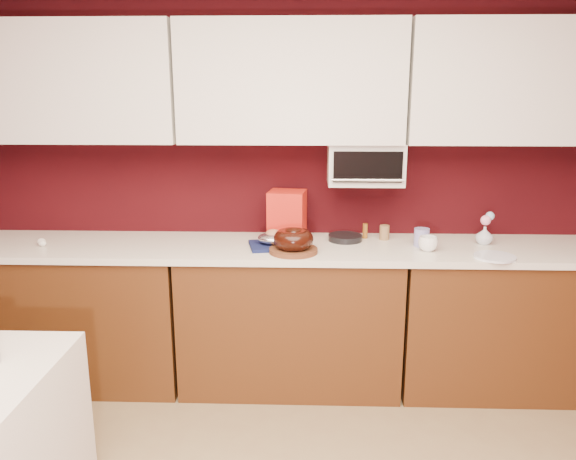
% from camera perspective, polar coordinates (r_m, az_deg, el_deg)
% --- Properties ---
extents(wall_back, '(4.00, 0.02, 2.50)m').
position_cam_1_polar(wall_back, '(3.60, 0.38, 5.14)').
color(wall_back, '#32060A').
rests_on(wall_back, floor).
extents(base_cabinet_left, '(1.31, 0.58, 0.86)m').
position_cam_1_polar(base_cabinet_left, '(3.81, -20.48, -8.10)').
color(base_cabinet_left, '#512A10').
rests_on(base_cabinet_left, floor).
extents(base_cabinet_center, '(1.31, 0.58, 0.86)m').
position_cam_1_polar(base_cabinet_center, '(3.53, 0.22, -8.92)').
color(base_cabinet_center, '#512A10').
rests_on(base_cabinet_center, floor).
extents(base_cabinet_right, '(1.31, 0.58, 0.86)m').
position_cam_1_polar(base_cabinet_right, '(3.74, 21.34, -8.59)').
color(base_cabinet_right, '#512A10').
rests_on(base_cabinet_right, floor).
extents(countertop, '(4.00, 0.62, 0.04)m').
position_cam_1_polar(countertop, '(3.38, 0.22, -1.89)').
color(countertop, silver).
rests_on(countertop, base_cabinet_center).
extents(upper_cabinet_left, '(1.31, 0.33, 0.70)m').
position_cam_1_polar(upper_cabinet_left, '(3.68, -21.56, 13.76)').
color(upper_cabinet_left, white).
rests_on(upper_cabinet_left, wall_back).
extents(upper_cabinet_center, '(1.31, 0.33, 0.70)m').
position_cam_1_polar(upper_cabinet_center, '(3.39, 0.32, 14.75)').
color(upper_cabinet_center, white).
rests_on(upper_cabinet_center, wall_back).
extents(upper_cabinet_right, '(1.31, 0.33, 0.70)m').
position_cam_1_polar(upper_cabinet_right, '(3.61, 22.64, 13.67)').
color(upper_cabinet_right, white).
rests_on(upper_cabinet_right, wall_back).
extents(toaster_oven, '(0.45, 0.30, 0.25)m').
position_cam_1_polar(toaster_oven, '(3.46, 7.84, 6.73)').
color(toaster_oven, white).
rests_on(toaster_oven, upper_cabinet_center).
extents(toaster_oven_door, '(0.40, 0.02, 0.18)m').
position_cam_1_polar(toaster_oven_door, '(3.30, 8.11, 6.37)').
color(toaster_oven_door, black).
rests_on(toaster_oven_door, toaster_oven).
extents(toaster_oven_handle, '(0.42, 0.02, 0.02)m').
position_cam_1_polar(toaster_oven_handle, '(3.30, 8.10, 5.04)').
color(toaster_oven_handle, silver).
rests_on(toaster_oven_handle, toaster_oven).
extents(cake_base, '(0.32, 0.32, 0.03)m').
position_cam_1_polar(cake_base, '(3.22, 0.56, -2.09)').
color(cake_base, brown).
rests_on(cake_base, countertop).
extents(bundt_cake, '(0.30, 0.30, 0.09)m').
position_cam_1_polar(bundt_cake, '(3.20, 0.56, -0.94)').
color(bundt_cake, black).
rests_on(bundt_cake, cake_base).
extents(navy_towel, '(0.31, 0.28, 0.02)m').
position_cam_1_polar(navy_towel, '(3.34, -1.51, -1.57)').
color(navy_towel, '#121944').
rests_on(navy_towel, countertop).
extents(foil_ham_nest, '(0.21, 0.19, 0.07)m').
position_cam_1_polar(foil_ham_nest, '(3.32, -1.51, -0.83)').
color(foil_ham_nest, white).
rests_on(foil_ham_nest, navy_towel).
extents(roasted_ham, '(0.11, 0.10, 0.06)m').
position_cam_1_polar(roasted_ham, '(3.32, -1.52, -0.42)').
color(roasted_ham, '#B37152').
rests_on(roasted_ham, foil_ham_nest).
extents(pandoro_box, '(0.25, 0.23, 0.30)m').
position_cam_1_polar(pandoro_box, '(3.50, -0.09, 1.56)').
color(pandoro_box, '#B70C1A').
rests_on(pandoro_box, countertop).
extents(dark_pan, '(0.25, 0.25, 0.04)m').
position_cam_1_polar(dark_pan, '(3.49, 5.82, -0.78)').
color(dark_pan, black).
rests_on(dark_pan, countertop).
extents(coffee_mug, '(0.13, 0.13, 0.10)m').
position_cam_1_polar(coffee_mug, '(3.34, 14.04, -1.22)').
color(coffee_mug, white).
rests_on(coffee_mug, countertop).
extents(blue_jar, '(0.10, 0.10, 0.11)m').
position_cam_1_polar(blue_jar, '(3.44, 13.41, -0.73)').
color(blue_jar, '#1C1C9A').
rests_on(blue_jar, countertop).
extents(flower_vase, '(0.09, 0.09, 0.12)m').
position_cam_1_polar(flower_vase, '(3.59, 19.33, -0.40)').
color(flower_vase, silver).
rests_on(flower_vase, countertop).
extents(flower_pink, '(0.06, 0.06, 0.06)m').
position_cam_1_polar(flower_pink, '(3.57, 19.44, 0.94)').
color(flower_pink, pink).
rests_on(flower_pink, flower_vase).
extents(flower_blue, '(0.05, 0.05, 0.05)m').
position_cam_1_polar(flower_blue, '(3.59, 19.84, 1.35)').
color(flower_blue, '#95C4EE').
rests_on(flower_blue, flower_vase).
extents(china_plate, '(0.28, 0.28, 0.01)m').
position_cam_1_polar(china_plate, '(3.33, 20.27, -2.56)').
color(china_plate, white).
rests_on(china_plate, countertop).
extents(amber_bottle, '(0.04, 0.04, 0.09)m').
position_cam_1_polar(amber_bottle, '(3.56, 7.84, -0.09)').
color(amber_bottle, brown).
rests_on(amber_bottle, countertop).
extents(paper_cup, '(0.08, 0.08, 0.09)m').
position_cam_1_polar(paper_cup, '(3.55, 9.77, -0.25)').
color(paper_cup, olive).
rests_on(paper_cup, countertop).
extents(egg_left, '(0.06, 0.05, 0.04)m').
position_cam_1_polar(egg_left, '(3.66, -23.68, -1.25)').
color(egg_left, silver).
rests_on(egg_left, countertop).
extents(egg_right, '(0.06, 0.05, 0.04)m').
position_cam_1_polar(egg_right, '(3.70, -23.76, -1.08)').
color(egg_right, white).
rests_on(egg_right, countertop).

